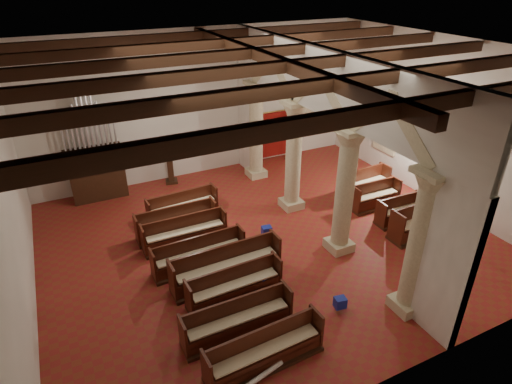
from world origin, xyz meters
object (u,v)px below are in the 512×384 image
(lectern, at_px, (171,170))
(nave_pew_0, at_px, (265,354))
(pipe_organ, at_px, (95,165))
(processional_banner, at_px, (288,143))
(aisle_pew_0, at_px, (418,226))

(lectern, xyz_separation_m, nave_pew_0, (-0.72, -9.95, -0.23))
(pipe_organ, relative_size, nave_pew_0, 1.53)
(pipe_organ, xyz_separation_m, processional_banner, (8.44, -0.01, -0.60))
(pipe_organ, height_order, nave_pew_0, pipe_organ)
(lectern, bearing_deg, aisle_pew_0, -38.20)
(processional_banner, relative_size, nave_pew_0, 0.76)
(processional_banner, bearing_deg, pipe_organ, 179.51)
(pipe_organ, height_order, lectern, pipe_organ)
(processional_banner, distance_m, aisle_pew_0, 7.58)
(processional_banner, xyz_separation_m, nave_pew_0, (-6.32, -9.96, -0.45))
(lectern, height_order, processional_banner, processional_banner)
(pipe_organ, relative_size, aisle_pew_0, 2.21)
(aisle_pew_0, bearing_deg, nave_pew_0, -161.16)
(nave_pew_0, bearing_deg, lectern, 83.29)
(nave_pew_0, distance_m, aisle_pew_0, 7.35)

